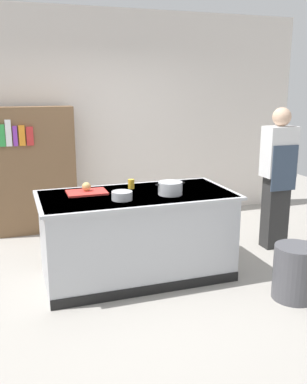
{
  "coord_description": "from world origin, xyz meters",
  "views": [
    {
      "loc": [
        -1.19,
        -4.02,
        1.97
      ],
      "look_at": [
        0.25,
        0.2,
        0.85
      ],
      "focal_mm": 39.9,
      "sensor_mm": 36.0,
      "label": 1
    }
  ],
  "objects_px": {
    "person_chef": "(278,175)",
    "stock_pot": "(170,188)",
    "mixing_bowl": "(122,196)",
    "onion": "(86,187)",
    "trash_bin": "(295,272)",
    "juice_cup": "(131,184)",
    "bookshelf": "(33,171)"
  },
  "relations": [
    {
      "from": "trash_bin",
      "to": "mixing_bowl",
      "type": "bearing_deg",
      "value": 152.48
    },
    {
      "from": "onion",
      "to": "person_chef",
      "type": "height_order",
      "value": "person_chef"
    },
    {
      "from": "onion",
      "to": "juice_cup",
      "type": "distance_m",
      "value": 0.48
    },
    {
      "from": "person_chef",
      "to": "stock_pot",
      "type": "bearing_deg",
      "value": 86.28
    },
    {
      "from": "mixing_bowl",
      "to": "juice_cup",
      "type": "relative_size",
      "value": 2.01
    },
    {
      "from": "mixing_bowl",
      "to": "person_chef",
      "type": "height_order",
      "value": "person_chef"
    },
    {
      "from": "onion",
      "to": "stock_pot",
      "type": "distance_m",
      "value": 0.86
    },
    {
      "from": "stock_pot",
      "to": "bookshelf",
      "type": "bearing_deg",
      "value": 122.1
    },
    {
      "from": "mixing_bowl",
      "to": "person_chef",
      "type": "xyz_separation_m",
      "value": [
        2.06,
        0.45,
        -0.03
      ]
    },
    {
      "from": "onion",
      "to": "person_chef",
      "type": "xyz_separation_m",
      "value": [
        2.33,
        0.06,
        -0.05
      ]
    },
    {
      "from": "onion",
      "to": "bookshelf",
      "type": "height_order",
      "value": "bookshelf"
    },
    {
      "from": "onion",
      "to": "mixing_bowl",
      "type": "bearing_deg",
      "value": -54.68
    },
    {
      "from": "juice_cup",
      "to": "trash_bin",
      "type": "relative_size",
      "value": 0.19
    },
    {
      "from": "mixing_bowl",
      "to": "bookshelf",
      "type": "height_order",
      "value": "bookshelf"
    },
    {
      "from": "onion",
      "to": "juice_cup",
      "type": "xyz_separation_m",
      "value": [
        0.48,
        0.03,
        -0.02
      ]
    },
    {
      "from": "stock_pot",
      "to": "mixing_bowl",
      "type": "bearing_deg",
      "value": -175.16
    },
    {
      "from": "person_chef",
      "to": "onion",
      "type": "bearing_deg",
      "value": 73.16
    },
    {
      "from": "onion",
      "to": "trash_bin",
      "type": "bearing_deg",
      "value": -33.46
    },
    {
      "from": "onion",
      "to": "trash_bin",
      "type": "xyz_separation_m",
      "value": [
        1.74,
        -1.15,
        -0.7
      ]
    },
    {
      "from": "trash_bin",
      "to": "person_chef",
      "type": "xyz_separation_m",
      "value": [
        0.59,
        1.21,
        0.65
      ]
    },
    {
      "from": "trash_bin",
      "to": "person_chef",
      "type": "relative_size",
      "value": 0.3
    },
    {
      "from": "onion",
      "to": "person_chef",
      "type": "bearing_deg",
      "value": 1.57
    },
    {
      "from": "trash_bin",
      "to": "onion",
      "type": "bearing_deg",
      "value": 146.54
    },
    {
      "from": "juice_cup",
      "to": "bookshelf",
      "type": "relative_size",
      "value": 0.06
    },
    {
      "from": "mixing_bowl",
      "to": "onion",
      "type": "bearing_deg",
      "value": 125.32
    },
    {
      "from": "juice_cup",
      "to": "bookshelf",
      "type": "distance_m",
      "value": 1.82
    },
    {
      "from": "mixing_bowl",
      "to": "bookshelf",
      "type": "bearing_deg",
      "value": 109.58
    },
    {
      "from": "juice_cup",
      "to": "bookshelf",
      "type": "bearing_deg",
      "value": 120.24
    },
    {
      "from": "mixing_bowl",
      "to": "bookshelf",
      "type": "xyz_separation_m",
      "value": [
        -0.7,
        1.98,
        -0.09
      ]
    },
    {
      "from": "mixing_bowl",
      "to": "juice_cup",
      "type": "distance_m",
      "value": 0.46
    },
    {
      "from": "bookshelf",
      "to": "trash_bin",
      "type": "bearing_deg",
      "value": -51.68
    },
    {
      "from": "onion",
      "to": "stock_pot",
      "type": "height_order",
      "value": "stock_pot"
    }
  ]
}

